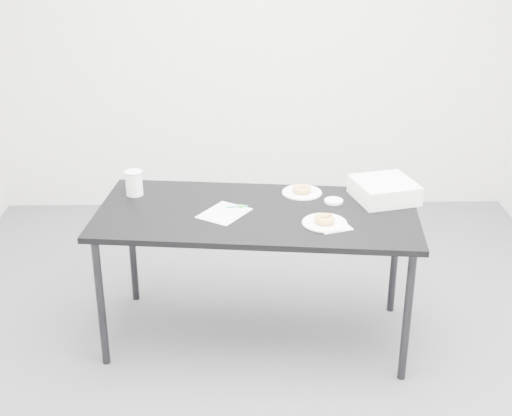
{
  "coord_description": "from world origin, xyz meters",
  "views": [
    {
      "loc": [
        -0.12,
        -3.34,
        2.3
      ],
      "look_at": [
        -0.04,
        0.02,
        0.83
      ],
      "focal_mm": 50.0,
      "sensor_mm": 36.0,
      "label": 1
    }
  ],
  "objects_px": {
    "donut_far": "(302,189)",
    "bakery_box": "(384,190)",
    "plate_near": "(325,223)",
    "plate_far": "(302,193)",
    "table": "(257,221)",
    "scorecard": "(224,213)",
    "donut_near": "(325,219)",
    "pen": "(237,207)",
    "coffee_cup": "(134,183)"
  },
  "relations": [
    {
      "from": "pen",
      "to": "plate_far",
      "type": "bearing_deg",
      "value": 18.6
    },
    {
      "from": "plate_near",
      "to": "plate_far",
      "type": "relative_size",
      "value": 1.02
    },
    {
      "from": "donut_near",
      "to": "plate_far",
      "type": "height_order",
      "value": "donut_near"
    },
    {
      "from": "table",
      "to": "plate_near",
      "type": "relative_size",
      "value": 7.74
    },
    {
      "from": "pen",
      "to": "plate_near",
      "type": "xyz_separation_m",
      "value": [
        0.44,
        -0.22,
        0.0
      ]
    },
    {
      "from": "table",
      "to": "bakery_box",
      "type": "xyz_separation_m",
      "value": [
        0.7,
        0.16,
        0.11
      ]
    },
    {
      "from": "coffee_cup",
      "to": "bakery_box",
      "type": "distance_m",
      "value": 1.38
    },
    {
      "from": "donut_far",
      "to": "plate_near",
      "type": "bearing_deg",
      "value": -78.91
    },
    {
      "from": "donut_far",
      "to": "bakery_box",
      "type": "relative_size",
      "value": 0.34
    },
    {
      "from": "donut_near",
      "to": "donut_far",
      "type": "height_order",
      "value": "donut_near"
    },
    {
      "from": "table",
      "to": "plate_far",
      "type": "distance_m",
      "value": 0.36
    },
    {
      "from": "bakery_box",
      "to": "donut_far",
      "type": "bearing_deg",
      "value": 153.72
    },
    {
      "from": "pen",
      "to": "bakery_box",
      "type": "relative_size",
      "value": 0.38
    },
    {
      "from": "plate_far",
      "to": "donut_far",
      "type": "height_order",
      "value": "donut_far"
    },
    {
      "from": "pen",
      "to": "table",
      "type": "bearing_deg",
      "value": -36.53
    },
    {
      "from": "table",
      "to": "pen",
      "type": "relative_size",
      "value": 15.01
    },
    {
      "from": "plate_far",
      "to": "bakery_box",
      "type": "xyz_separation_m",
      "value": [
        0.44,
        -0.09,
        0.05
      ]
    },
    {
      "from": "donut_near",
      "to": "plate_far",
      "type": "xyz_separation_m",
      "value": [
        -0.08,
        0.41,
        -0.02
      ]
    },
    {
      "from": "scorecard",
      "to": "plate_far",
      "type": "relative_size",
      "value": 1.14
    },
    {
      "from": "plate_near",
      "to": "donut_far",
      "type": "xyz_separation_m",
      "value": [
        -0.08,
        0.41,
        0.02
      ]
    },
    {
      "from": "table",
      "to": "bakery_box",
      "type": "height_order",
      "value": "bakery_box"
    },
    {
      "from": "scorecard",
      "to": "bakery_box",
      "type": "height_order",
      "value": "bakery_box"
    },
    {
      "from": "pen",
      "to": "bakery_box",
      "type": "xyz_separation_m",
      "value": [
        0.81,
        0.1,
        0.05
      ]
    },
    {
      "from": "bakery_box",
      "to": "plate_near",
      "type": "bearing_deg",
      "value": -152.82
    },
    {
      "from": "plate_far",
      "to": "coffee_cup",
      "type": "xyz_separation_m",
      "value": [
        -0.94,
        -0.0,
        0.07
      ]
    },
    {
      "from": "pen",
      "to": "plate_far",
      "type": "xyz_separation_m",
      "value": [
        0.36,
        0.2,
        -0.0
      ]
    },
    {
      "from": "pen",
      "to": "donut_far",
      "type": "distance_m",
      "value": 0.41
    },
    {
      "from": "plate_near",
      "to": "donut_near",
      "type": "bearing_deg",
      "value": 0.0
    },
    {
      "from": "scorecard",
      "to": "coffee_cup",
      "type": "distance_m",
      "value": 0.57
    },
    {
      "from": "table",
      "to": "plate_near",
      "type": "bearing_deg",
      "value": -19.78
    },
    {
      "from": "donut_far",
      "to": "table",
      "type": "bearing_deg",
      "value": -136.2
    },
    {
      "from": "scorecard",
      "to": "plate_near",
      "type": "relative_size",
      "value": 1.11
    },
    {
      "from": "table",
      "to": "coffee_cup",
      "type": "bearing_deg",
      "value": 166.25
    },
    {
      "from": "plate_far",
      "to": "table",
      "type": "bearing_deg",
      "value": -136.2
    },
    {
      "from": "plate_far",
      "to": "coffee_cup",
      "type": "bearing_deg",
      "value": -179.83
    },
    {
      "from": "scorecard",
      "to": "pen",
      "type": "xyz_separation_m",
      "value": [
        0.07,
        0.07,
        0.0
      ]
    },
    {
      "from": "donut_near",
      "to": "coffee_cup",
      "type": "relative_size",
      "value": 0.76
    },
    {
      "from": "plate_far",
      "to": "plate_near",
      "type": "bearing_deg",
      "value": -78.91
    },
    {
      "from": "donut_far",
      "to": "coffee_cup",
      "type": "bearing_deg",
      "value": -179.83
    },
    {
      "from": "donut_near",
      "to": "table",
      "type": "bearing_deg",
      "value": 154.01
    },
    {
      "from": "coffee_cup",
      "to": "bakery_box",
      "type": "height_order",
      "value": "coffee_cup"
    },
    {
      "from": "pen",
      "to": "donut_near",
      "type": "height_order",
      "value": "donut_near"
    },
    {
      "from": "table",
      "to": "coffee_cup",
      "type": "height_order",
      "value": "coffee_cup"
    },
    {
      "from": "table",
      "to": "scorecard",
      "type": "xyz_separation_m",
      "value": [
        -0.17,
        -0.02,
        0.06
      ]
    },
    {
      "from": "pen",
      "to": "bakery_box",
      "type": "height_order",
      "value": "bakery_box"
    },
    {
      "from": "pen",
      "to": "donut_far",
      "type": "xyz_separation_m",
      "value": [
        0.36,
        0.2,
        0.02
      ]
    },
    {
      "from": "plate_near",
      "to": "bakery_box",
      "type": "distance_m",
      "value": 0.49
    },
    {
      "from": "plate_near",
      "to": "coffee_cup",
      "type": "xyz_separation_m",
      "value": [
        -1.02,
        0.41,
        0.06
      ]
    },
    {
      "from": "donut_near",
      "to": "bakery_box",
      "type": "distance_m",
      "value": 0.49
    },
    {
      "from": "donut_near",
      "to": "bakery_box",
      "type": "bearing_deg",
      "value": 41.69
    }
  ]
}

